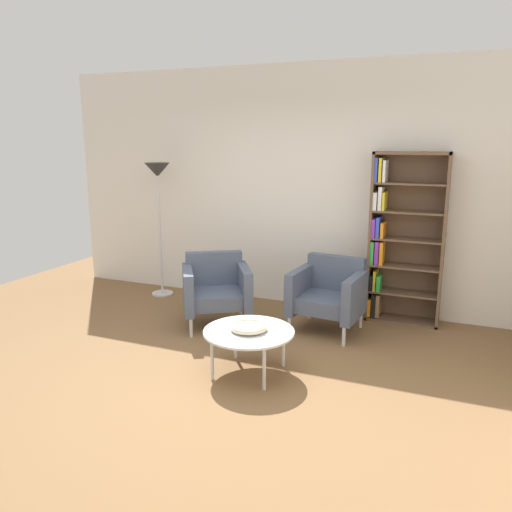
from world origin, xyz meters
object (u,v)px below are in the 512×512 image
at_px(bookshelf_tall, 400,240).
at_px(armchair_by_bookshelf, 329,293).
at_px(decorative_bowl, 249,327).
at_px(floor_lamp_torchiere, 158,186).
at_px(coffee_table_low, 249,334).
at_px(armchair_spare_guest, 216,288).

relative_size(bookshelf_tall, armchair_by_bookshelf, 2.44).
distance_m(decorative_bowl, floor_lamp_torchiere, 2.82).
height_order(coffee_table_low, decorative_bowl, decorative_bowl).
distance_m(coffee_table_low, floor_lamp_torchiere, 2.84).
relative_size(armchair_spare_guest, floor_lamp_torchiere, 0.54).
relative_size(decorative_bowl, armchair_by_bookshelf, 0.41).
xyz_separation_m(armchair_by_bookshelf, floor_lamp_torchiere, (-2.38, 0.41, 1.03)).
bearing_deg(floor_lamp_torchiere, bookshelf_tall, 3.66).
bearing_deg(decorative_bowl, armchair_by_bookshelf, 73.65).
distance_m(coffee_table_low, decorative_bowl, 0.06).
height_order(armchair_by_bookshelf, floor_lamp_torchiere, floor_lamp_torchiere).
bearing_deg(floor_lamp_torchiere, decorative_bowl, -40.61).
relative_size(coffee_table_low, armchair_spare_guest, 0.85).
bearing_deg(armchair_spare_guest, bookshelf_tall, -5.83).
relative_size(armchair_by_bookshelf, floor_lamp_torchiere, 0.45).
xyz_separation_m(coffee_table_low, armchair_by_bookshelf, (0.38, 1.30, 0.04)).
distance_m(armchair_spare_guest, floor_lamp_torchiere, 1.72).
relative_size(bookshelf_tall, armchair_spare_guest, 2.02).
bearing_deg(coffee_table_low, armchair_by_bookshelf, 73.65).
bearing_deg(bookshelf_tall, coffee_table_low, -118.08).
relative_size(bookshelf_tall, floor_lamp_torchiere, 1.09).
xyz_separation_m(decorative_bowl, armchair_spare_guest, (-0.82, 1.00, -0.02)).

